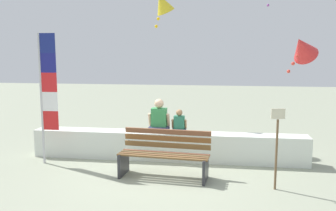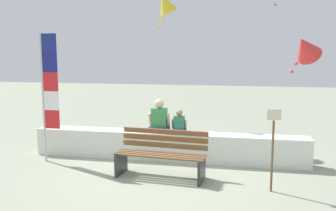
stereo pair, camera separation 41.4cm
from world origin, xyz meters
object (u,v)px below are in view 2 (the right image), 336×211
person_adult (159,119)px  flag_banner (48,89)px  person_child (179,123)px  kite_yellow (165,4)px  park_bench (161,155)px  kite_red (305,47)px  sign_post (273,144)px

person_adult → flag_banner: size_ratio=0.27×
person_child → kite_yellow: kite_yellow is taller
person_adult → person_child: size_ratio=1.44×
park_bench → kite_red: kite_red is taller
person_child → kite_red: bearing=13.0°
park_bench → kite_red: bearing=32.3°
park_bench → kite_yellow: bearing=100.0°
kite_red → kite_yellow: size_ratio=1.08×
kite_yellow → person_child: bearing=-65.3°
person_adult → person_child: (0.45, 0.00, -0.09)m
person_child → kite_yellow: bearing=114.7°
park_bench → person_adult: bearing=104.6°
person_child → sign_post: 2.42m
person_child → sign_post: size_ratio=0.36×
park_bench → person_child: 1.24m
flag_banner → kite_red: 5.62m
kite_yellow → person_adult: bearing=-84.4°
flag_banner → sign_post: flag_banner is taller
kite_red → kite_yellow: 3.47m
person_child → kite_yellow: size_ratio=0.58×
flag_banner → kite_yellow: kite_yellow is taller
sign_post → flag_banner: bearing=169.5°
person_child → flag_banner: (-2.74, -0.69, 0.79)m
person_adult → kite_red: kite_red is taller
park_bench → person_child: size_ratio=3.45×
kite_red → kite_yellow: kite_yellow is taller
person_child → sign_post: sign_post is taller
park_bench → person_child: person_child is taller
kite_red → park_bench: bearing=-147.7°
person_child → kite_yellow: 3.08m
person_adult → person_child: person_adult is taller
flag_banner → kite_red: size_ratio=2.89×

